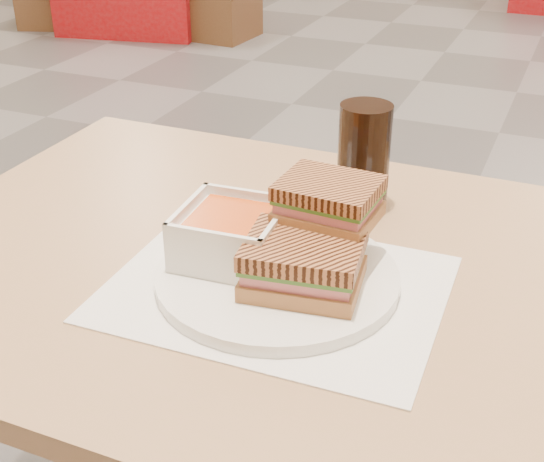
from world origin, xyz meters
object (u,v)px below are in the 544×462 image
at_px(cola_glass, 364,159).
at_px(bg_chair_0r, 220,1).
at_px(panini_lower, 304,263).
at_px(plate, 277,277).
at_px(soup_bowl, 232,236).
at_px(main_table, 364,359).

relative_size(cola_glass, bg_chair_0r, 0.33).
bearing_deg(cola_glass, panini_lower, -88.56).
bearing_deg(cola_glass, bg_chair_0r, 119.58).
distance_m(plate, bg_chair_0r, 4.18).
xyz_separation_m(cola_glass, bg_chair_0r, (-1.96, 3.45, -0.60)).
bearing_deg(bg_chair_0r, soup_bowl, -63.01).
bearing_deg(soup_bowl, cola_glass, 66.17).
bearing_deg(soup_bowl, panini_lower, -14.52).
xyz_separation_m(main_table, plate, (-0.10, -0.05, 0.12)).
height_order(plate, bg_chair_0r, plate).
relative_size(panini_lower, cola_glass, 0.93).
bearing_deg(soup_bowl, main_table, 13.19).
height_order(plate, cola_glass, cola_glass).
bearing_deg(panini_lower, soup_bowl, 165.48).
distance_m(soup_bowl, cola_glass, 0.23).
bearing_deg(cola_glass, main_table, -69.46).
bearing_deg(plate, bg_chair_0r, 117.69).
xyz_separation_m(plate, panini_lower, (0.04, -0.02, 0.04)).
xyz_separation_m(panini_lower, cola_glass, (-0.01, 0.24, 0.03)).
xyz_separation_m(soup_bowl, bg_chair_0r, (-1.86, 3.66, -0.57)).
bearing_deg(main_table, bg_chair_0r, 119.18).
xyz_separation_m(soup_bowl, panini_lower, (0.10, -0.03, 0.00)).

